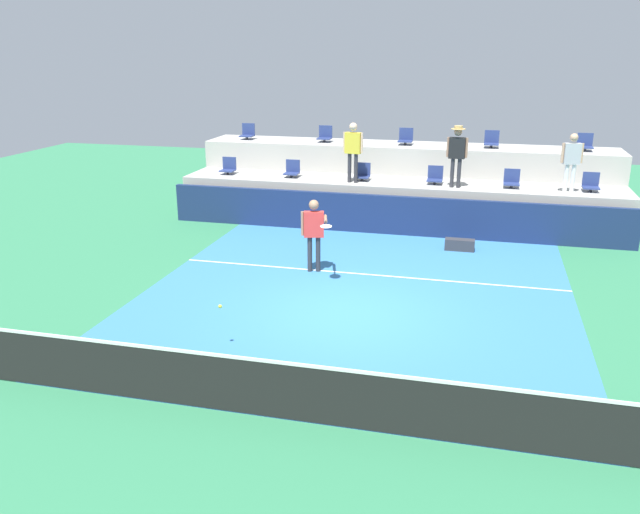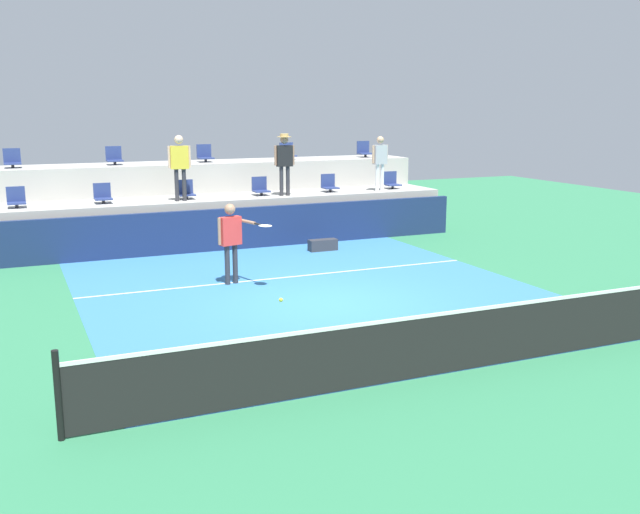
{
  "view_description": "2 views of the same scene",
  "coord_description": "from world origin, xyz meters",
  "px_view_note": "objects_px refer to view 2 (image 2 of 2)",
  "views": [
    {
      "loc": [
        2.41,
        -11.73,
        5.05
      ],
      "look_at": [
        -0.47,
        -0.27,
        1.23
      ],
      "focal_mm": 36.58,
      "sensor_mm": 36.0,
      "label": 1
    },
    {
      "loc": [
        -5.56,
        -12.12,
        3.71
      ],
      "look_at": [
        -0.27,
        -0.08,
        0.96
      ],
      "focal_mm": 40.45,
      "sensor_mm": 36.0,
      "label": 2
    }
  ],
  "objects_px": {
    "stadium_chair_lower_far_right": "(391,182)",
    "tennis_player": "(232,235)",
    "stadium_chair_lower_left": "(103,195)",
    "stadium_chair_lower_mid_right": "(260,188)",
    "spectator_in_grey": "(380,158)",
    "stadium_chair_lower_far_left": "(16,199)",
    "spectator_leaning_on_rail": "(180,161)",
    "equipment_bag": "(323,245)",
    "stadium_chair_upper_center": "(205,155)",
    "stadium_chair_upper_far_right": "(364,150)",
    "stadium_chair_upper_far_left": "(12,160)",
    "stadium_chair_upper_right": "(287,153)",
    "stadium_chair_lower_mid_left": "(186,191)",
    "spectator_with_hat": "(284,158)",
    "stadium_chair_upper_left": "(114,157)",
    "tennis_ball": "(281,300)",
    "stadium_chair_lower_right": "(329,184)"
  },
  "relations": [
    {
      "from": "stadium_chair_lower_mid_right",
      "to": "stadium_chair_upper_left",
      "type": "distance_m",
      "value": 4.23
    },
    {
      "from": "stadium_chair_lower_far_right",
      "to": "equipment_bag",
      "type": "height_order",
      "value": "stadium_chair_lower_far_right"
    },
    {
      "from": "tennis_player",
      "to": "stadium_chair_upper_far_right",
      "type": "bearing_deg",
      "value": 45.67
    },
    {
      "from": "tennis_player",
      "to": "spectator_with_hat",
      "type": "height_order",
      "value": "spectator_with_hat"
    },
    {
      "from": "stadium_chair_lower_mid_left",
      "to": "stadium_chair_upper_left",
      "type": "bearing_deg",
      "value": 131.54
    },
    {
      "from": "tennis_player",
      "to": "tennis_ball",
      "type": "xyz_separation_m",
      "value": [
        -0.54,
        -4.36,
        -0.27
      ]
    },
    {
      "from": "stadium_chair_lower_right",
      "to": "stadium_chair_upper_far_left",
      "type": "bearing_deg",
      "value": 168.11
    },
    {
      "from": "stadium_chair_lower_mid_left",
      "to": "stadium_chair_lower_mid_right",
      "type": "height_order",
      "value": "same"
    },
    {
      "from": "stadium_chair_lower_right",
      "to": "spectator_leaning_on_rail",
      "type": "xyz_separation_m",
      "value": [
        -4.51,
        -0.38,
        0.84
      ]
    },
    {
      "from": "stadium_chair_lower_mid_right",
      "to": "spectator_with_hat",
      "type": "relative_size",
      "value": 0.3
    },
    {
      "from": "stadium_chair_lower_far_right",
      "to": "stadium_chair_upper_left",
      "type": "xyz_separation_m",
      "value": [
        -7.98,
        1.8,
        0.85
      ]
    },
    {
      "from": "stadium_chair_upper_center",
      "to": "tennis_ball",
      "type": "height_order",
      "value": "stadium_chair_upper_center"
    },
    {
      "from": "stadium_chair_lower_far_right",
      "to": "tennis_player",
      "type": "height_order",
      "value": "stadium_chair_lower_far_right"
    },
    {
      "from": "stadium_chair_upper_far_left",
      "to": "stadium_chair_upper_far_right",
      "type": "height_order",
      "value": "same"
    },
    {
      "from": "stadium_chair_lower_mid_left",
      "to": "tennis_ball",
      "type": "height_order",
      "value": "stadium_chair_lower_mid_left"
    },
    {
      "from": "stadium_chair_lower_far_left",
      "to": "spectator_leaning_on_rail",
      "type": "relative_size",
      "value": 0.3
    },
    {
      "from": "stadium_chair_upper_center",
      "to": "stadium_chair_lower_far_left",
      "type": "bearing_deg",
      "value": -161.25
    },
    {
      "from": "stadium_chair_upper_right",
      "to": "stadium_chair_upper_far_right",
      "type": "bearing_deg",
      "value": 0.0
    },
    {
      "from": "stadium_chair_upper_left",
      "to": "tennis_ball",
      "type": "relative_size",
      "value": 7.65
    },
    {
      "from": "tennis_player",
      "to": "equipment_bag",
      "type": "relative_size",
      "value": 2.27
    },
    {
      "from": "stadium_chair_upper_far_right",
      "to": "stadium_chair_upper_right",
      "type": "bearing_deg",
      "value": 180.0
    },
    {
      "from": "stadium_chair_upper_center",
      "to": "spectator_with_hat",
      "type": "xyz_separation_m",
      "value": [
        1.7,
        -2.18,
        -0.0
      ]
    },
    {
      "from": "stadium_chair_upper_center",
      "to": "stadium_chair_upper_right",
      "type": "height_order",
      "value": "same"
    },
    {
      "from": "stadium_chair_lower_far_left",
      "to": "spectator_leaning_on_rail",
      "type": "height_order",
      "value": "spectator_leaning_on_rail"
    },
    {
      "from": "stadium_chair_upper_far_left",
      "to": "tennis_player",
      "type": "distance_m",
      "value": 7.95
    },
    {
      "from": "stadium_chair_lower_far_left",
      "to": "stadium_chair_lower_mid_left",
      "type": "xyz_separation_m",
      "value": [
        4.27,
        0.0,
        0.0
      ]
    },
    {
      "from": "stadium_chair_lower_far_right",
      "to": "spectator_with_hat",
      "type": "bearing_deg",
      "value": -174.01
    },
    {
      "from": "stadium_chair_lower_mid_left",
      "to": "stadium_chair_upper_left",
      "type": "distance_m",
      "value": 2.55
    },
    {
      "from": "stadium_chair_lower_mid_left",
      "to": "spectator_with_hat",
      "type": "height_order",
      "value": "spectator_with_hat"
    },
    {
      "from": "stadium_chair_lower_far_left",
      "to": "stadium_chair_upper_left",
      "type": "bearing_deg",
      "value": 33.94
    },
    {
      "from": "stadium_chair_lower_left",
      "to": "stadium_chair_lower_far_left",
      "type": "bearing_deg",
      "value": 180.0
    },
    {
      "from": "stadium_chair_lower_mid_left",
      "to": "stadium_chair_lower_right",
      "type": "height_order",
      "value": "same"
    },
    {
      "from": "stadium_chair_lower_right",
      "to": "stadium_chair_lower_far_right",
      "type": "distance_m",
      "value": 2.1
    },
    {
      "from": "stadium_chair_lower_left",
      "to": "equipment_bag",
      "type": "bearing_deg",
      "value": -24.32
    },
    {
      "from": "spectator_leaning_on_rail",
      "to": "stadium_chair_upper_far_right",
      "type": "bearing_deg",
      "value": 18.33
    },
    {
      "from": "stadium_chair_lower_mid_left",
      "to": "tennis_ball",
      "type": "relative_size",
      "value": 7.65
    },
    {
      "from": "spectator_with_hat",
      "to": "equipment_bag",
      "type": "distance_m",
      "value": 2.95
    },
    {
      "from": "stadium_chair_lower_left",
      "to": "equipment_bag",
      "type": "height_order",
      "value": "stadium_chair_lower_left"
    },
    {
      "from": "stadium_chair_lower_far_right",
      "to": "tennis_player",
      "type": "distance_m",
      "value": 8.24
    },
    {
      "from": "stadium_chair_upper_far_left",
      "to": "stadium_chair_lower_left",
      "type": "bearing_deg",
      "value": -40.95
    },
    {
      "from": "stadium_chair_lower_mid_right",
      "to": "tennis_player",
      "type": "height_order",
      "value": "stadium_chair_lower_mid_right"
    },
    {
      "from": "stadium_chair_lower_far_right",
      "to": "stadium_chair_upper_center",
      "type": "bearing_deg",
      "value": 161.43
    },
    {
      "from": "stadium_chair_upper_far_left",
      "to": "spectator_in_grey",
      "type": "relative_size",
      "value": 0.32
    },
    {
      "from": "stadium_chair_upper_left",
      "to": "spectator_leaning_on_rail",
      "type": "bearing_deg",
      "value": -57.92
    },
    {
      "from": "stadium_chair_lower_left",
      "to": "stadium_chair_lower_mid_right",
      "type": "xyz_separation_m",
      "value": [
        4.33,
        0.0,
        0.0
      ]
    },
    {
      "from": "stadium_chair_lower_far_left",
      "to": "equipment_bag",
      "type": "xyz_separation_m",
      "value": [
        7.3,
        -2.36,
        -1.31
      ]
    },
    {
      "from": "stadium_chair_upper_left",
      "to": "stadium_chair_lower_mid_left",
      "type": "bearing_deg",
      "value": -48.46
    },
    {
      "from": "stadium_chair_lower_far_left",
      "to": "stadium_chair_upper_far_right",
      "type": "bearing_deg",
      "value": 9.61
    },
    {
      "from": "stadium_chair_lower_left",
      "to": "spectator_in_grey",
      "type": "distance_m",
      "value": 8.0
    },
    {
      "from": "spectator_in_grey",
      "to": "tennis_ball",
      "type": "bearing_deg",
      "value": -126.19
    }
  ]
}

